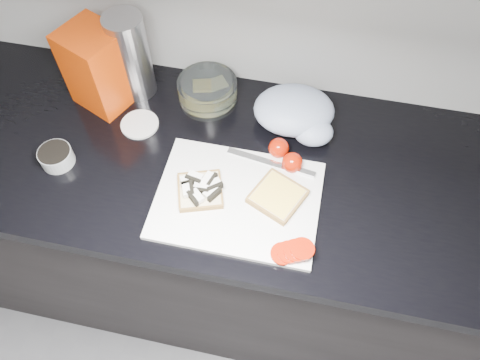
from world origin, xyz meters
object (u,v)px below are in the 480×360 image
cutting_board (237,200)px  glass_bowl (208,91)px  bread_bag (98,68)px  steel_canister (131,56)px

cutting_board → glass_bowl: bearing=116.1°
cutting_board → glass_bowl: 0.35m
cutting_board → glass_bowl: glass_bowl is taller
glass_bowl → bread_bag: bearing=-169.6°
glass_bowl → cutting_board: bearing=-63.9°
steel_canister → glass_bowl: bearing=0.4°
cutting_board → bread_bag: size_ratio=1.75×
steel_canister → cutting_board: bearing=-40.8°
glass_bowl → bread_bag: 0.30m
cutting_board → bread_bag: bearing=149.2°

